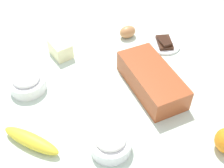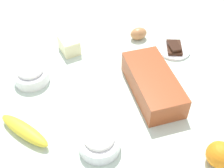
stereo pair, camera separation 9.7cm
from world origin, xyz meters
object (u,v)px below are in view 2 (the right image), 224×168
object	(u,v)px
sugar_bowl	(31,74)
chocolate_plate	(174,49)
orange_fruit	(220,155)
loaf_pan	(153,83)
banana	(24,130)
flour_bowl	(99,141)
butter_block	(69,45)
egg_near_butter	(139,34)

from	to	relation	value
sugar_bowl	chocolate_plate	bearing A→B (deg)	101.29
orange_fruit	loaf_pan	bearing A→B (deg)	-155.71
chocolate_plate	banana	bearing A→B (deg)	-57.88
flour_bowl	butter_block	bearing A→B (deg)	-169.41
flour_bowl	orange_fruit	distance (m)	0.33
chocolate_plate	orange_fruit	bearing A→B (deg)	-0.65
egg_near_butter	chocolate_plate	world-z (taller)	egg_near_butter
flour_bowl	chocolate_plate	bearing A→B (deg)	141.55
sugar_bowl	butter_block	size ratio (longest dim) A/B	1.39
loaf_pan	sugar_bowl	distance (m)	0.43
orange_fruit	butter_block	distance (m)	0.67
flour_bowl	butter_block	xyz separation A→B (m)	(-0.46, -0.09, -0.00)
loaf_pan	egg_near_butter	distance (m)	0.31
loaf_pan	butter_block	size ratio (longest dim) A/B	3.32
chocolate_plate	sugar_bowl	bearing A→B (deg)	-78.71
sugar_bowl	orange_fruit	bearing A→B (deg)	54.58
sugar_bowl	banana	xyz separation A→B (m)	(0.23, -0.00, -0.01)
butter_block	banana	bearing A→B (deg)	-19.19
flour_bowl	chocolate_plate	size ratio (longest dim) A/B	0.93
loaf_pan	butter_block	xyz separation A→B (m)	(-0.25, -0.28, -0.01)
flour_bowl	egg_near_butter	world-z (taller)	flour_bowl
sugar_bowl	egg_near_butter	bearing A→B (deg)	115.93
loaf_pan	sugar_bowl	world-z (taller)	loaf_pan
sugar_bowl	orange_fruit	xyz separation A→B (m)	(0.38, 0.54, 0.01)
banana	chocolate_plate	size ratio (longest dim) A/B	1.46
loaf_pan	flour_bowl	size ratio (longest dim) A/B	2.47
loaf_pan	banana	bearing A→B (deg)	-82.58
orange_fruit	butter_block	world-z (taller)	orange_fruit
egg_near_butter	butter_block	bearing A→B (deg)	-79.84
sugar_bowl	orange_fruit	distance (m)	0.66
egg_near_butter	sugar_bowl	bearing A→B (deg)	-64.07
loaf_pan	orange_fruit	size ratio (longest dim) A/B	3.98
loaf_pan	banana	xyz separation A→B (m)	(0.13, -0.41, -0.02)
loaf_pan	banana	world-z (taller)	loaf_pan
loaf_pan	egg_near_butter	xyz separation A→B (m)	(-0.31, 0.01, -0.02)
banana	orange_fruit	bearing A→B (deg)	74.54
flour_bowl	chocolate_plate	distance (m)	0.53
loaf_pan	egg_near_butter	bearing A→B (deg)	168.65
loaf_pan	chocolate_plate	distance (m)	0.25
egg_near_butter	banana	bearing A→B (deg)	-43.78
banana	orange_fruit	xyz separation A→B (m)	(0.15, 0.54, 0.02)
flour_bowl	egg_near_butter	size ratio (longest dim) A/B	1.72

